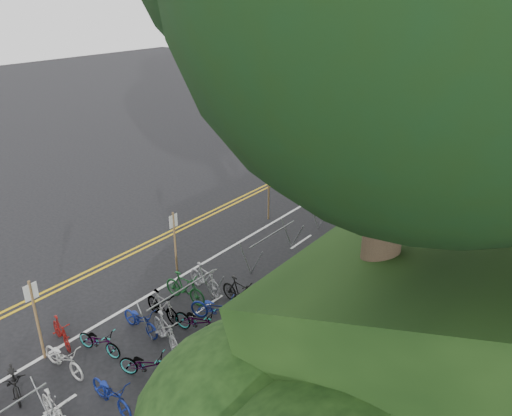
{
  "coord_description": "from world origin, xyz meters",
  "views": [
    {
      "loc": [
        13.23,
        -6.38,
        10.08
      ],
      "look_at": [
        1.13,
        9.34,
        1.3
      ],
      "focal_mm": 35.0,
      "sensor_mm": 36.0,
      "label": 1
    }
  ],
  "objects": [
    {
      "name": "ground",
      "position": [
        0.0,
        0.0,
        0.0
      ],
      "size": [
        120.0,
        120.0,
        0.0
      ],
      "primitive_type": "plane",
      "color": "black",
      "rests_on": "ground"
    },
    {
      "name": "road_markings",
      "position": [
        0.63,
        10.1,
        0.0
      ],
      "size": [
        7.47,
        80.0,
        0.01
      ],
      "color": "gold",
      "rests_on": "ground"
    },
    {
      "name": "red_curb",
      "position": [
        5.7,
        12.0,
        0.05
      ],
      "size": [
        0.25,
        28.0,
        0.1
      ],
      "primitive_type": "cube",
      "color": "maroon",
      "rests_on": "ground"
    },
    {
      "name": "bike_racks_rest",
      "position": [
        3.0,
        13.0,
        0.85
      ],
      "size": [
        1.14,
        23.0,
        1.17
      ],
      "color": "gray",
      "rests_on": "ground"
    },
    {
      "name": "signpost_near",
      "position": [
        1.08,
        -0.89,
        1.52
      ],
      "size": [
        0.08,
        0.4,
        2.66
      ],
      "color": "brown",
      "rests_on": "ground"
    },
    {
      "name": "signposts_rest",
      "position": [
        0.6,
        14.0,
        1.43
      ],
      "size": [
        0.08,
        18.4,
        2.5
      ],
      "color": "brown",
      "rests_on": "ground"
    },
    {
      "name": "bike_front",
      "position": [
        0.96,
        -0.2,
        0.45
      ],
      "size": [
        0.77,
        1.55,
        0.9
      ],
      "primitive_type": "imported",
      "rotation": [
        0.0,
        0.0,
        1.33
      ],
      "color": "maroon",
      "rests_on": "ground"
    },
    {
      "name": "bike_valet",
      "position": [
        3.13,
        1.11,
        0.48
      ],
      "size": [
        3.5,
        9.47,
        1.1
      ],
      "color": "maroon",
      "rests_on": "ground"
    }
  ]
}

